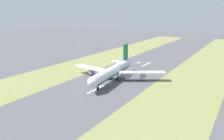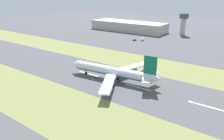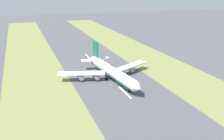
% 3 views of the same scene
% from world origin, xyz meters
% --- Properties ---
extents(ground_plane, '(800.00, 800.00, 0.00)m').
position_xyz_m(ground_plane, '(0.00, 0.00, 0.00)').
color(ground_plane, '#4C4C51').
extents(grass_median_west, '(40.00, 600.00, 0.01)m').
position_xyz_m(grass_median_west, '(-45.00, 0.00, 0.00)').
color(grass_median_west, olive).
rests_on(grass_median_west, ground).
extents(grass_median_east, '(40.00, 600.00, 0.01)m').
position_xyz_m(grass_median_east, '(45.00, 0.00, 0.00)').
color(grass_median_east, olive).
rests_on(grass_median_east, ground).
extents(centreline_dash_near, '(1.20, 18.00, 0.01)m').
position_xyz_m(centreline_dash_near, '(0.00, -64.83, 0.01)').
color(centreline_dash_near, silver).
rests_on(centreline_dash_near, ground).
extents(centreline_dash_mid, '(1.20, 18.00, 0.01)m').
position_xyz_m(centreline_dash_mid, '(0.00, -24.83, 0.01)').
color(centreline_dash_mid, silver).
rests_on(centreline_dash_mid, ground).
extents(centreline_dash_far, '(1.20, 18.00, 0.01)m').
position_xyz_m(centreline_dash_far, '(0.00, 15.17, 0.01)').
color(centreline_dash_far, silver).
rests_on(centreline_dash_far, ground).
extents(airplane_main_jet, '(63.75, 67.20, 20.20)m').
position_xyz_m(airplane_main_jet, '(0.65, -6.72, 6.02)').
color(airplane_main_jet, silver).
rests_on(airplane_main_jet, ground).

